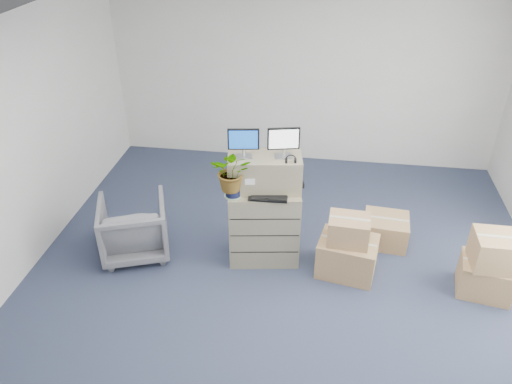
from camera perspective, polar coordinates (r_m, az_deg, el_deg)
ground at (r=5.59m, az=2.64°, el=-12.82°), size 7.00×7.00×0.00m
wall_back at (r=7.90m, az=5.65°, el=13.01°), size 6.00×0.02×2.80m
filing_cabinet_lower at (r=5.94m, az=0.94°, el=-3.71°), size 0.89×0.62×0.96m
filing_cabinet_upper at (r=5.61m, az=0.99°, el=2.25°), size 0.87×0.53×0.41m
monitor_left at (r=5.41m, az=-1.45°, el=5.80°), size 0.34×0.16×0.34m
monitor_right at (r=5.41m, az=3.17°, el=5.85°), size 0.35×0.17×0.35m
headphones at (r=5.38m, az=4.00°, el=3.72°), size 0.12×0.03×0.12m
keyboard at (r=5.52m, az=1.38°, el=-0.60°), size 0.44×0.20×0.02m
mouse at (r=5.62m, az=4.77°, el=-0.06°), size 0.08×0.05×0.03m
water_bottle at (r=5.69m, az=1.43°, el=1.67°), size 0.06×0.06×0.23m
phone_dock at (r=5.66m, az=0.81°, el=0.64°), size 0.06×0.06×0.13m
external_drive at (r=5.76m, az=4.53°, el=0.96°), size 0.21×0.18×0.05m
tissue_box at (r=5.71m, az=3.96°, el=1.55°), size 0.27×0.20×0.09m
potted_plant at (r=5.43m, az=-2.70°, el=1.87°), size 0.44×0.48×0.46m
office_chair at (r=6.23m, az=-13.81°, el=-3.70°), size 0.98×0.95×0.80m
cardboard_boxes at (r=6.05m, az=16.84°, el=-6.49°), size 2.21×1.32×0.78m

